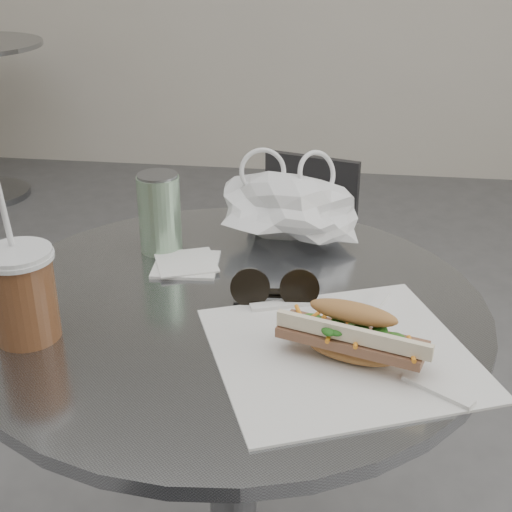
# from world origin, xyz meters

# --- Properties ---
(cafe_table) EXTENTS (0.76, 0.76, 0.74)m
(cafe_table) POSITION_xyz_m (0.00, 0.20, 0.47)
(cafe_table) COLOR slate
(cafe_table) RESTS_ON ground
(chair_far) EXTENTS (0.35, 0.38, 0.66)m
(chair_far) POSITION_xyz_m (0.02, 1.07, 0.30)
(chair_far) COLOR #313134
(chair_far) RESTS_ON ground
(sandwich_paper) EXTENTS (0.42, 0.41, 0.00)m
(sandwich_paper) POSITION_xyz_m (0.17, 0.08, 0.74)
(sandwich_paper) COLOR white
(sandwich_paper) RESTS_ON cafe_table
(banh_mi) EXTENTS (0.25, 0.16, 0.08)m
(banh_mi) POSITION_xyz_m (0.18, 0.07, 0.78)
(banh_mi) COLOR #B57044
(banh_mi) RESTS_ON sandwich_paper
(iced_coffee) EXTENTS (0.10, 0.10, 0.28)m
(iced_coffee) POSITION_xyz_m (-0.26, 0.07, 0.81)
(iced_coffee) COLOR brown
(iced_coffee) RESTS_ON cafe_table
(sunglasses) EXTENTS (0.13, 0.04, 0.06)m
(sunglasses) POSITION_xyz_m (0.07, 0.21, 0.76)
(sunglasses) COLOR black
(sunglasses) RESTS_ON cafe_table
(plastic_bag) EXTENTS (0.28, 0.26, 0.11)m
(plastic_bag) POSITION_xyz_m (0.06, 0.44, 0.80)
(plastic_bag) COLOR silver
(plastic_bag) RESTS_ON cafe_table
(napkin_stack) EXTENTS (0.12, 0.12, 0.01)m
(napkin_stack) POSITION_xyz_m (-0.09, 0.31, 0.74)
(napkin_stack) COLOR white
(napkin_stack) RESTS_ON cafe_table
(drink_can) EXTENTS (0.07, 0.07, 0.14)m
(drink_can) POSITION_xyz_m (-0.15, 0.37, 0.81)
(drink_can) COLOR #55935A
(drink_can) RESTS_ON cafe_table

